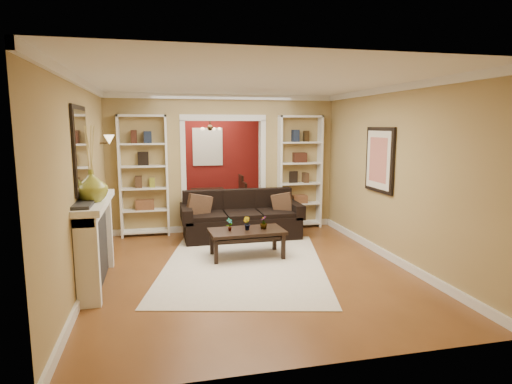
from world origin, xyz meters
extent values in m
plane|color=brown|center=(0.00, 0.00, 0.00)|extent=(8.00, 8.00, 0.00)
plane|color=white|center=(0.00, 0.00, 2.70)|extent=(8.00, 8.00, 0.00)
plane|color=tan|center=(0.00, 4.00, 1.35)|extent=(8.00, 0.00, 8.00)
plane|color=tan|center=(0.00, -4.00, 1.35)|extent=(8.00, 0.00, 8.00)
plane|color=tan|center=(-2.25, 0.00, 1.35)|extent=(0.00, 8.00, 8.00)
plane|color=tan|center=(2.25, 0.00, 1.35)|extent=(0.00, 8.00, 8.00)
cube|color=tan|center=(0.00, 1.20, 1.35)|extent=(4.50, 0.15, 2.70)
cube|color=maroon|center=(0.00, 3.97, 1.32)|extent=(4.44, 0.04, 2.64)
cube|color=#8CA5CC|center=(0.00, 3.93, 1.55)|extent=(0.78, 0.03, 0.98)
cube|color=silver|center=(-0.06, -1.14, 0.01)|extent=(3.07, 3.77, 0.01)
cube|color=black|center=(0.22, 0.45, 0.44)|extent=(2.23, 0.96, 0.87)
cube|color=brown|center=(-0.57, 0.43, 0.65)|extent=(0.45, 0.24, 0.44)
cube|color=brown|center=(1.01, 0.43, 0.61)|extent=(0.38, 0.27, 0.37)
cube|color=black|center=(0.07, -0.76, 0.22)|extent=(1.21, 0.70, 0.45)
imported|color=#336626|center=(-0.21, -0.76, 0.55)|extent=(0.13, 0.12, 0.20)
imported|color=#336626|center=(0.07, -0.76, 0.55)|extent=(0.14, 0.15, 0.21)
imported|color=#336626|center=(0.35, -0.76, 0.56)|extent=(0.14, 0.14, 0.21)
cube|color=white|center=(-1.55, 1.03, 1.15)|extent=(0.90, 0.30, 2.30)
cube|color=white|center=(1.55, 1.03, 1.15)|extent=(0.90, 0.30, 2.30)
cube|color=white|center=(-2.09, -1.50, 0.58)|extent=(0.32, 1.70, 1.16)
imported|color=olive|center=(-2.09, -1.72, 1.36)|extent=(0.50, 0.50, 0.40)
cube|color=silver|center=(-2.23, -1.50, 1.80)|extent=(0.03, 0.95, 1.10)
cube|color=#FFE0A5|center=(-2.15, 0.55, 1.83)|extent=(0.18, 0.18, 0.22)
cube|color=black|center=(2.21, -1.00, 1.55)|extent=(0.04, 0.85, 1.05)
imported|color=black|center=(-0.06, 2.87, 0.26)|extent=(1.48, 0.83, 0.52)
cube|color=black|center=(-0.61, 2.57, 0.43)|extent=(0.51, 0.51, 0.86)
cube|color=black|center=(0.49, 2.57, 0.39)|extent=(0.51, 0.51, 0.79)
cube|color=black|center=(-0.61, 3.17, 0.45)|extent=(0.46, 0.46, 0.90)
cube|color=black|center=(0.49, 3.17, 0.45)|extent=(0.52, 0.52, 0.90)
cube|color=#3D2E1B|center=(0.00, 2.70, 2.02)|extent=(0.50, 0.50, 0.30)
camera|label=1|loc=(-1.28, -7.28, 2.10)|focal=30.00mm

